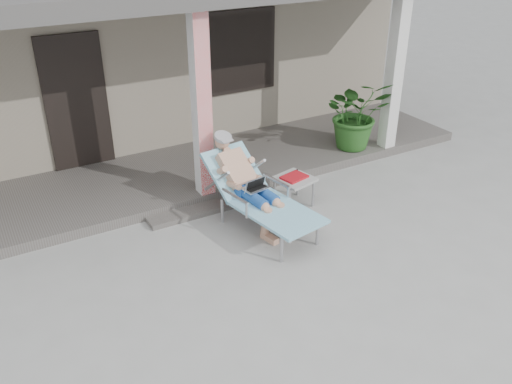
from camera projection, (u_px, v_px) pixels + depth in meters
ground at (283, 275)px, 6.44m from camera, size 60.00×60.00×0.00m
house at (109, 34)px, 10.66m from camera, size 10.40×5.40×3.30m
porch_deck at (183, 174)px, 8.71m from camera, size 10.00×2.00×0.15m
porch_step at (215, 206)px, 7.85m from camera, size 2.00×0.30×0.07m
lounger at (253, 174)px, 7.13m from camera, size 1.01×1.96×1.23m
side_table at (294, 180)px, 7.81m from camera, size 0.61×0.61×0.46m
potted_palm at (357, 113)px, 9.23m from camera, size 1.37×1.29×1.23m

